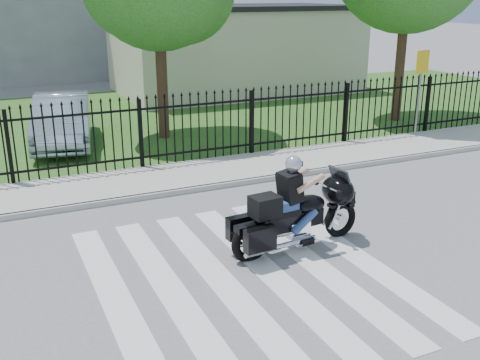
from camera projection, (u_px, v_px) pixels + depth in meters
name	position (u px, v px, depth m)	size (l,w,h in m)	color
ground	(245.00, 276.00, 8.79)	(120.00, 120.00, 0.00)	slate
crosswalk	(245.00, 276.00, 8.79)	(5.00, 5.50, 0.01)	silver
sidewalk	(154.00, 180.00, 13.08)	(40.00, 2.00, 0.12)	#ADAAA3
curb	(167.00, 193.00, 12.22)	(40.00, 0.12, 0.12)	#ADAAA3
grass_strip	(96.00, 122.00, 19.13)	(40.00, 12.00, 0.02)	#25531C
iron_fence	(141.00, 136.00, 13.67)	(26.00, 0.04, 1.80)	black
building_low	(235.00, 51.00, 24.79)	(10.00, 6.00, 3.50)	beige
building_low_roof	(235.00, 7.00, 24.20)	(10.20, 6.20, 0.20)	black
motorcycle_rider	(294.00, 211.00, 9.53)	(2.60, 0.96, 1.72)	black
parked_car	(62.00, 120.00, 16.11)	(1.51, 4.33, 1.43)	#9CADC4
traffic_sign	(421.00, 75.00, 16.38)	(0.54, 0.16, 2.51)	slate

